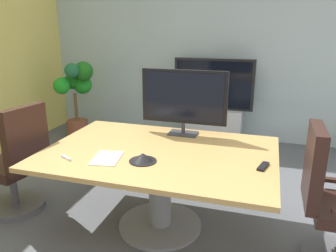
{
  "coord_description": "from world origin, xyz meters",
  "views": [
    {
      "loc": [
        0.94,
        -2.31,
        1.79
      ],
      "look_at": [
        0.09,
        0.47,
        0.9
      ],
      "focal_mm": 35.45,
      "sensor_mm": 36.0,
      "label": 1
    }
  ],
  "objects_px": {
    "wall_display_unit": "(212,115)",
    "tv_monitor": "(184,99)",
    "office_chair_left": "(17,169)",
    "office_chair_right": "(333,210)",
    "potted_plant": "(77,93)",
    "conference_table": "(160,169)",
    "remote_control": "(263,166)",
    "conference_phone": "(143,158)"
  },
  "relations": [
    {
      "from": "office_chair_left",
      "to": "office_chair_right",
      "type": "distance_m",
      "value": 2.8
    },
    {
      "from": "office_chair_left",
      "to": "remote_control",
      "type": "xyz_separation_m",
      "value": [
        2.26,
        0.05,
        0.3
      ]
    },
    {
      "from": "conference_phone",
      "to": "wall_display_unit",
      "type": "bearing_deg",
      "value": 87.61
    },
    {
      "from": "conference_table",
      "to": "tv_monitor",
      "type": "xyz_separation_m",
      "value": [
        0.08,
        0.5,
        0.53
      ]
    },
    {
      "from": "office_chair_left",
      "to": "wall_display_unit",
      "type": "height_order",
      "value": "wall_display_unit"
    },
    {
      "from": "conference_phone",
      "to": "office_chair_right",
      "type": "bearing_deg",
      "value": 7.52
    },
    {
      "from": "wall_display_unit",
      "to": "remote_control",
      "type": "height_order",
      "value": "wall_display_unit"
    },
    {
      "from": "conference_table",
      "to": "tv_monitor",
      "type": "distance_m",
      "value": 0.74
    },
    {
      "from": "conference_table",
      "to": "potted_plant",
      "type": "height_order",
      "value": "potted_plant"
    },
    {
      "from": "office_chair_left",
      "to": "wall_display_unit",
      "type": "bearing_deg",
      "value": 159.96
    },
    {
      "from": "potted_plant",
      "to": "remote_control",
      "type": "relative_size",
      "value": 7.31
    },
    {
      "from": "tv_monitor",
      "to": "potted_plant",
      "type": "bearing_deg",
      "value": 145.08
    },
    {
      "from": "conference_table",
      "to": "tv_monitor",
      "type": "bearing_deg",
      "value": 80.75
    },
    {
      "from": "office_chair_right",
      "to": "potted_plant",
      "type": "xyz_separation_m",
      "value": [
        -3.45,
        2.06,
        0.29
      ]
    },
    {
      "from": "wall_display_unit",
      "to": "tv_monitor",
      "type": "bearing_deg",
      "value": -89.29
    },
    {
      "from": "office_chair_left",
      "to": "tv_monitor",
      "type": "relative_size",
      "value": 1.3
    },
    {
      "from": "remote_control",
      "to": "conference_phone",
      "type": "bearing_deg",
      "value": -155.36
    },
    {
      "from": "office_chair_right",
      "to": "office_chair_left",
      "type": "bearing_deg",
      "value": 91.73
    },
    {
      "from": "office_chair_left",
      "to": "conference_phone",
      "type": "height_order",
      "value": "office_chair_left"
    },
    {
      "from": "conference_table",
      "to": "office_chair_right",
      "type": "xyz_separation_m",
      "value": [
        1.4,
        -0.07,
        -0.12
      ]
    },
    {
      "from": "conference_table",
      "to": "office_chair_left",
      "type": "xyz_separation_m",
      "value": [
        -1.4,
        -0.15,
        -0.12
      ]
    },
    {
      "from": "office_chair_left",
      "to": "wall_display_unit",
      "type": "relative_size",
      "value": 0.83
    },
    {
      "from": "office_chair_right",
      "to": "potted_plant",
      "type": "relative_size",
      "value": 0.88
    },
    {
      "from": "tv_monitor",
      "to": "office_chair_left",
      "type": "bearing_deg",
      "value": -156.12
    },
    {
      "from": "conference_table",
      "to": "remote_control",
      "type": "relative_size",
      "value": 11.58
    },
    {
      "from": "office_chair_left",
      "to": "office_chair_right",
      "type": "xyz_separation_m",
      "value": [
        2.79,
        0.08,
        0.0
      ]
    },
    {
      "from": "wall_display_unit",
      "to": "conference_phone",
      "type": "bearing_deg",
      "value": -92.39
    },
    {
      "from": "conference_table",
      "to": "conference_phone",
      "type": "bearing_deg",
      "value": -101.5
    },
    {
      "from": "potted_plant",
      "to": "tv_monitor",
      "type": "bearing_deg",
      "value": -34.92
    },
    {
      "from": "conference_phone",
      "to": "remote_control",
      "type": "distance_m",
      "value": 0.93
    },
    {
      "from": "wall_display_unit",
      "to": "potted_plant",
      "type": "xyz_separation_m",
      "value": [
        -2.11,
        -0.41,
        0.3
      ]
    },
    {
      "from": "office_chair_right",
      "to": "tv_monitor",
      "type": "bearing_deg",
      "value": 66.49
    },
    {
      "from": "tv_monitor",
      "to": "remote_control",
      "type": "relative_size",
      "value": 4.94
    },
    {
      "from": "office_chair_left",
      "to": "tv_monitor",
      "type": "bearing_deg",
      "value": 123.48
    },
    {
      "from": "office_chair_right",
      "to": "remote_control",
      "type": "relative_size",
      "value": 6.41
    },
    {
      "from": "office_chair_right",
      "to": "remote_control",
      "type": "distance_m",
      "value": 0.61
    },
    {
      "from": "potted_plant",
      "to": "conference_phone",
      "type": "relative_size",
      "value": 5.65
    },
    {
      "from": "potted_plant",
      "to": "office_chair_left",
      "type": "bearing_deg",
      "value": -72.99
    },
    {
      "from": "conference_phone",
      "to": "conference_table",
      "type": "bearing_deg",
      "value": 78.5
    },
    {
      "from": "office_chair_right",
      "to": "potted_plant",
      "type": "bearing_deg",
      "value": 59.15
    },
    {
      "from": "wall_display_unit",
      "to": "remote_control",
      "type": "bearing_deg",
      "value": -72.16
    },
    {
      "from": "conference_phone",
      "to": "office_chair_left",
      "type": "bearing_deg",
      "value": 175.38
    }
  ]
}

